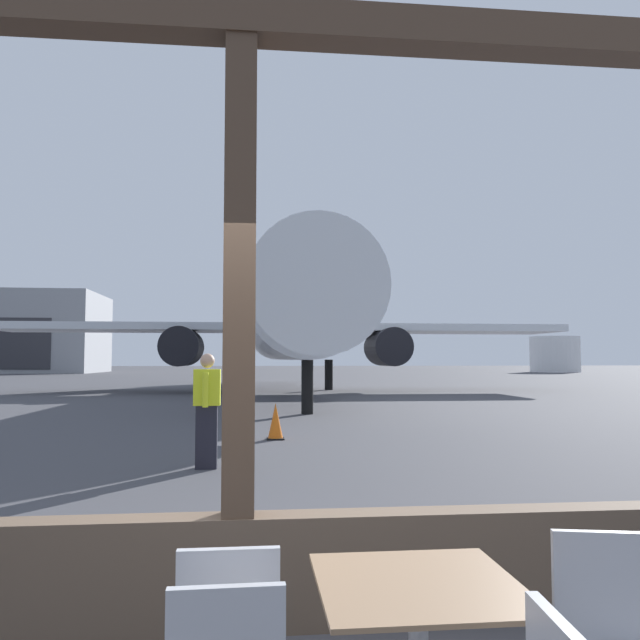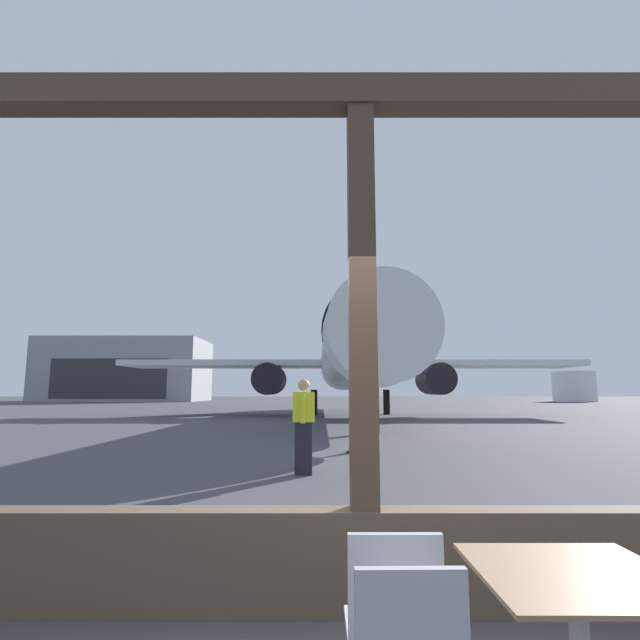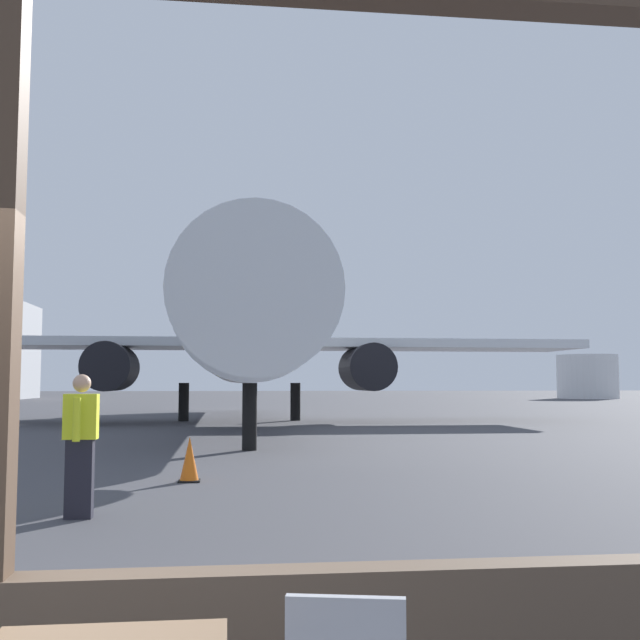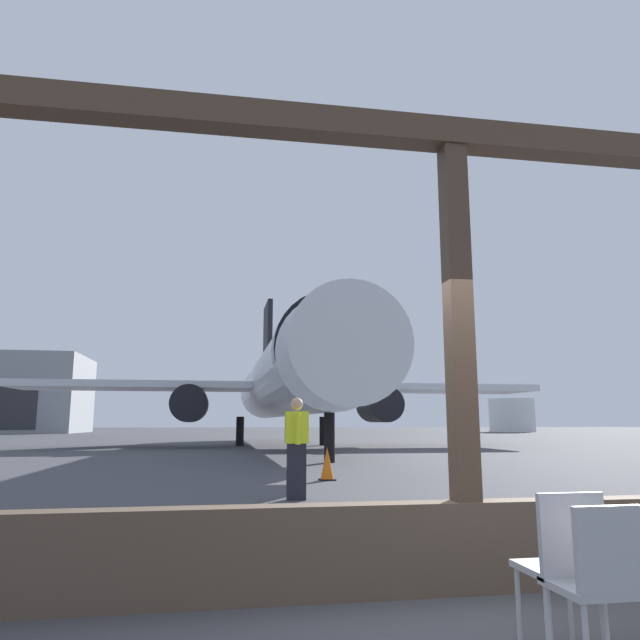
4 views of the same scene
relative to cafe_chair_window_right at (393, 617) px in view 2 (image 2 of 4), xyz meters
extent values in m
plane|color=#424247|center=(0.00, 41.35, -0.55)|extent=(220.00, 220.00, 0.00)
cube|color=brown|center=(0.00, 1.35, -0.20)|extent=(8.30, 0.24, 0.69)
cube|color=#4C3828|center=(0.00, 1.35, 3.30)|extent=(8.30, 0.24, 0.24)
cube|color=#4C3828|center=(0.00, 1.35, 1.32)|extent=(0.20, 0.20, 3.73)
cube|color=#8C6B4C|center=(0.76, -0.08, 0.20)|extent=(0.81, 0.81, 0.02)
cube|color=#B2B2B7|center=(0.00, 0.08, -0.08)|extent=(0.40, 0.40, 0.04)
cube|color=#B2B2B7|center=(0.00, -0.10, 0.15)|extent=(0.40, 0.04, 0.43)
cube|color=#B2B2B7|center=(0.00, -0.42, 0.13)|extent=(0.40, 0.05, 0.42)
cylinder|color=silver|center=(1.69, 29.41, 3.01)|extent=(3.85, 28.23, 3.85)
cone|color=silver|center=(1.69, 13.99, 3.01)|extent=(3.66, 2.60, 3.66)
cylinder|color=black|center=(1.69, 15.89, 3.16)|extent=(3.93, 0.90, 3.93)
cube|color=silver|center=(-6.00, 29.77, 2.71)|extent=(13.46, 4.20, 0.36)
cube|color=silver|center=(9.38, 29.77, 2.71)|extent=(13.46, 4.20, 0.36)
cylinder|color=black|center=(-3.44, 28.37, 1.71)|extent=(1.90, 3.20, 1.90)
cylinder|color=black|center=(6.82, 28.37, 1.71)|extent=(1.90, 3.20, 1.90)
cube|color=black|center=(1.69, 42.02, 7.34)|extent=(0.36, 4.40, 5.20)
cylinder|color=black|center=(1.69, 16.19, 0.27)|extent=(0.36, 0.36, 1.63)
cylinder|color=black|center=(-0.71, 30.77, 0.27)|extent=(0.44, 0.44, 1.63)
cylinder|color=black|center=(4.09, 30.77, 0.27)|extent=(0.44, 0.44, 1.63)
cube|color=black|center=(-0.62, 7.06, -0.07)|extent=(0.32, 0.20, 0.95)
cube|color=yellow|center=(-0.62, 7.06, 0.68)|extent=(0.40, 0.22, 0.55)
sphere|color=tan|center=(-0.62, 7.06, 1.08)|extent=(0.22, 0.22, 0.22)
cylinder|color=yellow|center=(-0.62, 7.30, 0.65)|extent=(0.09, 0.09, 0.52)
cylinder|color=yellow|center=(-0.63, 6.82, 0.65)|extent=(0.09, 0.09, 0.52)
cone|color=orange|center=(0.54, 10.38, -0.18)|extent=(0.32, 0.32, 0.74)
cube|color=black|center=(0.54, 10.38, -0.53)|extent=(0.36, 0.36, 0.03)
cube|color=gray|center=(-31.36, 77.25, 4.32)|extent=(24.49, 13.64, 9.74)
cube|color=#2D2D33|center=(-31.36, 70.38, 2.86)|extent=(17.14, 0.10, 5.84)
cylinder|color=white|center=(38.36, 73.40, 1.72)|extent=(6.18, 6.18, 4.54)
camera|label=1|loc=(0.09, -2.59, 1.11)|focal=34.90mm
camera|label=2|loc=(-0.32, -2.28, 0.96)|focal=27.70mm
camera|label=3|loc=(1.15, -2.65, 1.09)|focal=43.04mm
camera|label=4|loc=(-2.00, -3.26, 0.77)|focal=32.89mm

